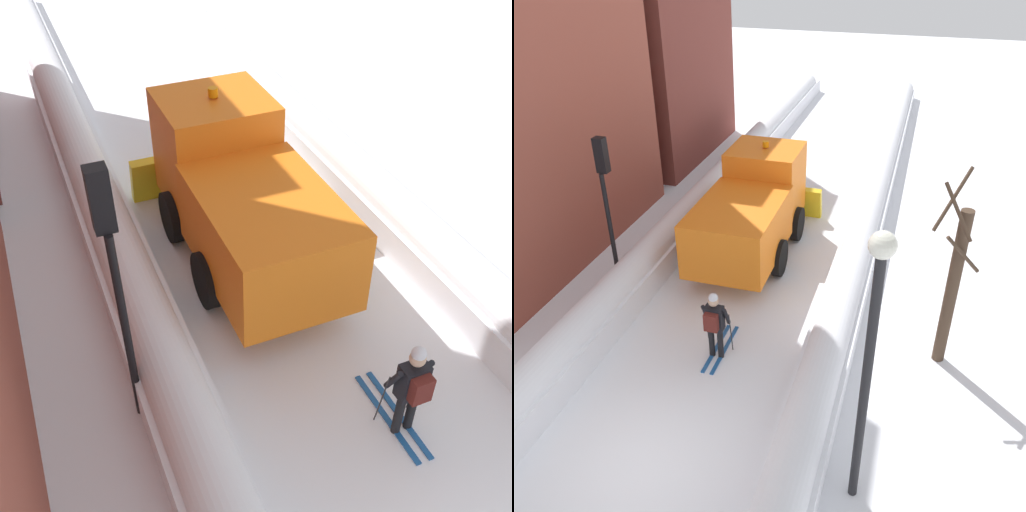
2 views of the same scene
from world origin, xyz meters
The scene contains 6 objects.
ground_plane centered at (0.00, 10.00, 0.00)m, with size 80.00×80.00×0.00m, color white.
snowbank_left centered at (-2.86, 10.00, 0.55)m, with size 1.10×36.00×1.20m.
snowbank_right centered at (2.86, 10.00, 0.54)m, with size 1.10×36.00×1.17m.
plow_truck centered at (-0.41, 8.37, 1.48)m, with size 3.20×5.98×3.12m.
skier centered at (0.25, 3.36, 1.00)m, with size 0.62×1.80×1.81m.
traffic_light_pole centered at (-3.38, 5.36, 3.08)m, with size 0.28×0.42×4.39m.
Camera 1 is at (-4.08, -1.11, 8.09)m, focal length 43.46 mm.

